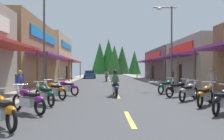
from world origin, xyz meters
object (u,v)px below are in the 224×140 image
motorcycle_parked_left_1 (28,100)px  motorcycle_parked_left_3 (54,90)px  rider_cruising_trailing (106,77)px  motorcycle_parked_right_2 (205,95)px  pedestrian_browsing (173,77)px  motorcycle_parked_right_3 (189,91)px  pedestrian_strolling (20,83)px  motorcycle_parked_right_1 (223,100)px  motorcycle_parked_left_0 (2,109)px  motorcycle_parked_left_4 (66,87)px  motorcycle_parked_right_4 (178,88)px  pedestrian_waiting (212,79)px  parked_car_curbside (90,74)px  streetlamp_right (169,36)px  motorcycle_parked_right_5 (167,86)px  motorcycle_parked_left_2 (44,94)px  rider_cruising_lead (115,85)px  streetlamp_left (48,29)px

motorcycle_parked_left_1 → motorcycle_parked_left_3: size_ratio=1.03×
rider_cruising_trailing → motorcycle_parked_right_2: bearing=-164.0°
motorcycle_parked_left_3 → pedestrian_browsing: size_ratio=1.01×
motorcycle_parked_right_3 → motorcycle_parked_left_3: same height
motorcycle_parked_right_2 → rider_cruising_trailing: bearing=54.1°
motorcycle_parked_left_3 → pedestrian_strolling: (-1.57, -0.69, 0.41)m
motorcycle_parked_right_1 → pedestrian_strolling: size_ratio=1.02×
motorcycle_parked_right_2 → motorcycle_parked_left_3: 7.56m
motorcycle_parked_left_0 → motorcycle_parked_left_1: (0.06, 1.93, 0.00)m
motorcycle_parked_right_3 → motorcycle_parked_left_3: 7.09m
motorcycle_parked_left_4 → rider_cruising_trailing: 14.83m
motorcycle_parked_left_0 → motorcycle_parked_left_3: 5.69m
motorcycle_parked_right_3 → motorcycle_parked_right_4: (-0.00, 1.51, 0.00)m
pedestrian_waiting → parked_car_curbside: size_ratio=0.40×
motorcycle_parked_right_3 → rider_cruising_trailing: 17.67m
rider_cruising_trailing → pedestrian_browsing: size_ratio=1.31×
streetlamp_right → motorcycle_parked_right_4: bearing=-101.5°
motorcycle_parked_left_3 → pedestrian_strolling: bearing=65.8°
rider_cruising_trailing → motorcycle_parked_right_4: bearing=-162.1°
streetlamp_right → motorcycle_parked_right_5: size_ratio=4.31×
motorcycle_parked_right_4 → motorcycle_parked_left_2: same height
rider_cruising_lead → pedestrian_waiting: size_ratio=1.23×
motorcycle_parked_left_4 → parked_car_curbside: bearing=-54.0°
motorcycle_parked_right_3 → motorcycle_parked_right_4: size_ratio=0.84×
motorcycle_parked_left_1 → motorcycle_parked_left_2: 1.85m
rider_cruising_trailing → motorcycle_parked_right_3: bearing=-163.3°
motorcycle_parked_right_3 → motorcycle_parked_left_1: (-7.10, -2.88, 0.00)m
streetlamp_right → motorcycle_parked_left_4: 10.08m
pedestrian_browsing → motorcycle_parked_right_5: bearing=-68.3°
motorcycle_parked_right_2 → streetlamp_right: bearing=34.8°
streetlamp_left → rider_cruising_lead: (4.56, -2.28, -3.73)m
motorcycle_parked_right_3 → pedestrian_strolling: 8.61m
streetlamp_left → parked_car_curbside: streetlamp_left is taller
motorcycle_parked_right_3 → motorcycle_parked_left_2: same height
streetlamp_right → pedestrian_browsing: (0.70, 1.07, -3.52)m
motorcycle_parked_left_1 → rider_cruising_trailing: bearing=-58.9°
pedestrian_strolling → motorcycle_parked_left_3: bearing=-134.6°
motorcycle_parked_left_2 → rider_cruising_trailing: rider_cruising_trailing is taller
motorcycle_parked_right_2 → pedestrian_strolling: bearing=120.4°
motorcycle_parked_right_2 → motorcycle_parked_right_5: 4.77m
rider_cruising_lead → pedestrian_strolling: 5.27m
motorcycle_parked_right_3 → motorcycle_parked_left_0: size_ratio=0.98×
streetlamp_right → rider_cruising_trailing: size_ratio=3.27×
streetlamp_left → motorcycle_parked_right_4: (8.22, -2.79, -3.90)m
motorcycle_parked_left_4 → motorcycle_parked_left_1: bearing=121.2°
motorcycle_parked_right_4 → pedestrian_browsing: size_ratio=1.16×
motorcycle_parked_left_4 → pedestrian_strolling: 3.11m
motorcycle_parked_left_1 → motorcycle_parked_right_3: bearing=-118.1°
motorcycle_parked_right_5 → pedestrian_waiting: 2.86m
streetlamp_left → motorcycle_parked_left_4: size_ratio=3.81×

